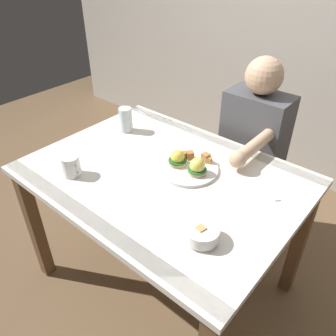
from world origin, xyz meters
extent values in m
plane|color=brown|center=(0.00, 0.00, 0.00)|extent=(6.00, 6.00, 0.00)
cube|color=white|center=(0.00, 0.00, 0.73)|extent=(1.20, 0.90, 0.03)
cube|color=#4C6BB7|center=(0.00, -0.40, 0.74)|extent=(1.20, 0.06, 0.00)
cube|color=#4C6BB7|center=(0.00, 0.40, 0.74)|extent=(1.20, 0.06, 0.00)
cube|color=brown|center=(-0.55, -0.40, 0.36)|extent=(0.06, 0.06, 0.71)
cube|color=brown|center=(-0.55, 0.40, 0.36)|extent=(0.06, 0.06, 0.71)
cube|color=brown|center=(0.55, 0.40, 0.36)|extent=(0.06, 0.06, 0.71)
cylinder|color=white|center=(0.07, 0.09, 0.75)|extent=(0.27, 0.27, 0.01)
cylinder|color=tan|center=(0.02, 0.08, 0.76)|extent=(0.08, 0.08, 0.02)
cylinder|color=#236028|center=(0.02, 0.08, 0.78)|extent=(0.08, 0.08, 0.01)
sphere|color=yellow|center=(0.02, 0.08, 0.80)|extent=(0.06, 0.06, 0.06)
cylinder|color=tan|center=(0.13, 0.08, 0.76)|extent=(0.08, 0.08, 0.02)
cylinder|color=#286B2D|center=(0.13, 0.08, 0.78)|extent=(0.08, 0.08, 0.01)
sphere|color=#F7DB56|center=(0.13, 0.08, 0.80)|extent=(0.07, 0.07, 0.07)
cube|color=#B77A42|center=(0.10, 0.19, 0.77)|extent=(0.04, 0.04, 0.04)
cube|color=#AD7038|center=(0.03, 0.16, 0.77)|extent=(0.04, 0.04, 0.04)
cube|color=tan|center=(0.12, 0.18, 0.77)|extent=(0.03, 0.03, 0.03)
cube|color=#AD7038|center=(0.01, 0.14, 0.77)|extent=(0.03, 0.03, 0.03)
cylinder|color=white|center=(0.37, -0.22, 0.74)|extent=(0.10, 0.10, 0.01)
cylinder|color=white|center=(0.37, -0.22, 0.77)|extent=(0.12, 0.12, 0.04)
cube|color=#F4DB66|center=(0.35, -0.24, 0.77)|extent=(0.04, 0.04, 0.03)
cube|color=#F4A85B|center=(0.36, -0.22, 0.79)|extent=(0.03, 0.03, 0.03)
cube|color=#F4DB66|center=(0.37, -0.24, 0.78)|extent=(0.03, 0.03, 0.02)
cube|color=#B7E093|center=(0.36, -0.22, 0.79)|extent=(0.03, 0.03, 0.02)
cube|color=#EA6B70|center=(0.36, -0.21, 0.78)|extent=(0.02, 0.02, 0.02)
cube|color=#F4A85B|center=(0.37, -0.21, 0.77)|extent=(0.04, 0.04, 0.03)
cylinder|color=white|center=(-0.30, -0.27, 0.79)|extent=(0.08, 0.08, 0.09)
cylinder|color=black|center=(-0.30, -0.27, 0.83)|extent=(0.07, 0.07, 0.01)
torus|color=white|center=(-0.25, -0.27, 0.79)|extent=(0.06, 0.01, 0.06)
cube|color=silver|center=(0.41, 0.22, 0.74)|extent=(0.10, 0.09, 0.00)
cube|color=silver|center=(0.47, 0.16, 0.74)|extent=(0.04, 0.04, 0.00)
cylinder|color=silver|center=(-0.41, 0.17, 0.81)|extent=(0.07, 0.07, 0.13)
cylinder|color=silver|center=(-0.41, 0.17, 0.79)|extent=(0.06, 0.06, 0.09)
cylinder|color=#33333D|center=(0.03, 0.53, 0.23)|extent=(0.11, 0.11, 0.45)
cylinder|color=#33333D|center=(0.21, 0.53, 0.23)|extent=(0.11, 0.11, 0.45)
cube|color=#4C4C51|center=(0.12, 0.63, 0.70)|extent=(0.34, 0.20, 0.50)
sphere|color=#DBAD89|center=(0.12, 0.63, 1.04)|extent=(0.19, 0.19, 0.19)
cylinder|color=#DBAD89|center=(0.24, 0.38, 0.80)|extent=(0.06, 0.30, 0.06)
sphere|color=#DBAD89|center=(0.24, 0.23, 0.80)|extent=(0.08, 0.08, 0.08)
camera|label=1|loc=(0.81, -0.92, 1.62)|focal=36.00mm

